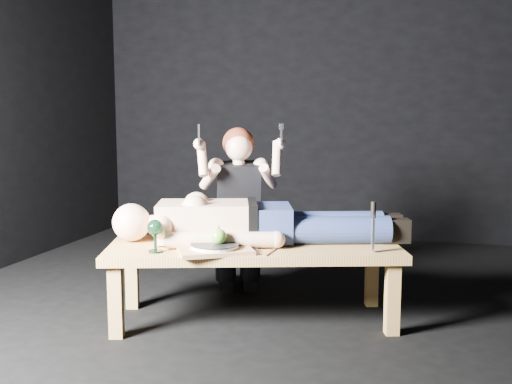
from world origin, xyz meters
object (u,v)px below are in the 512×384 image
at_px(kneeling_woman, 238,209).
at_px(carving_knife, 373,227).
at_px(goblet, 155,236).
at_px(serving_tray, 215,250).
at_px(table, 254,283).
at_px(lying_man, 262,217).

bearing_deg(kneeling_woman, carving_knife, -49.37).
height_order(goblet, carving_knife, carving_knife).
xyz_separation_m(goblet, carving_knife, (1.14, 0.30, 0.05)).
relative_size(serving_tray, goblet, 2.16).
relative_size(goblet, carving_knife, 0.65).
xyz_separation_m(kneeling_woman, serving_tray, (0.09, -0.74, -0.11)).
height_order(table, lying_man, lying_man).
distance_m(lying_man, kneeling_woman, 0.47).
distance_m(lying_man, goblet, 0.66).
bearing_deg(table, kneeling_woman, 99.16).
bearing_deg(table, lying_man, 62.90).
relative_size(kneeling_woman, goblet, 6.33).
height_order(table, carving_knife, carving_knife).
bearing_deg(serving_tray, kneeling_woman, 97.00).
distance_m(lying_man, serving_tray, 0.42).
relative_size(lying_man, serving_tray, 4.59).
bearing_deg(serving_tray, goblet, -164.25).
distance_m(kneeling_woman, serving_tray, 0.75).
bearing_deg(goblet, table, 34.74).
xyz_separation_m(table, carving_knife, (0.67, -0.02, 0.36)).
distance_m(kneeling_woman, carving_knife, 1.06).
distance_m(serving_tray, carving_knife, 0.87).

